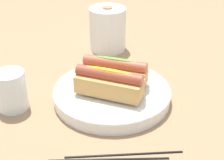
{
  "coord_description": "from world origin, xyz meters",
  "views": [
    {
      "loc": [
        -0.03,
        -0.64,
        0.42
      ],
      "look_at": [
        -0.02,
        -0.01,
        0.05
      ],
      "focal_mm": 51.33,
      "sensor_mm": 36.0,
      "label": 1
    }
  ],
  "objects_px": {
    "hotdog_back": "(115,71)",
    "chopstick_near": "(125,154)",
    "paper_towel_roll": "(108,29)",
    "hotdog_front": "(109,83)",
    "chopstick_far": "(109,159)",
    "water_glass": "(11,92)",
    "serving_bowl": "(112,93)"
  },
  "relations": [
    {
      "from": "hotdog_back",
      "to": "paper_towel_roll",
      "type": "xyz_separation_m",
      "value": [
        -0.01,
        0.26,
        0.01
      ]
    },
    {
      "from": "hotdog_front",
      "to": "hotdog_back",
      "type": "xyz_separation_m",
      "value": [
        0.01,
        0.05,
        0.0
      ]
    },
    {
      "from": "hotdog_back",
      "to": "chopstick_near",
      "type": "xyz_separation_m",
      "value": [
        0.01,
        -0.21,
        -0.06
      ]
    },
    {
      "from": "water_glass",
      "to": "chopstick_far",
      "type": "bearing_deg",
      "value": -38.72
    },
    {
      "from": "hotdog_back",
      "to": "hotdog_front",
      "type": "bearing_deg",
      "value": -104.97
    },
    {
      "from": "serving_bowl",
      "to": "water_glass",
      "type": "xyz_separation_m",
      "value": [
        -0.22,
        -0.03,
        0.02
      ]
    },
    {
      "from": "chopstick_near",
      "to": "paper_towel_roll",
      "type": "bearing_deg",
      "value": 90.55
    },
    {
      "from": "paper_towel_roll",
      "to": "chopstick_far",
      "type": "xyz_separation_m",
      "value": [
        -0.0,
        -0.49,
        -0.06
      ]
    },
    {
      "from": "hotdog_back",
      "to": "chopstick_near",
      "type": "height_order",
      "value": "hotdog_back"
    },
    {
      "from": "hotdog_back",
      "to": "paper_towel_roll",
      "type": "height_order",
      "value": "paper_towel_roll"
    },
    {
      "from": "serving_bowl",
      "to": "chopstick_near",
      "type": "height_order",
      "value": "serving_bowl"
    },
    {
      "from": "chopstick_far",
      "to": "paper_towel_roll",
      "type": "bearing_deg",
      "value": 89.34
    },
    {
      "from": "hotdog_front",
      "to": "paper_towel_roll",
      "type": "xyz_separation_m",
      "value": [
        -0.0,
        0.31,
        0.01
      ]
    },
    {
      "from": "hotdog_front",
      "to": "water_glass",
      "type": "distance_m",
      "value": 0.22
    },
    {
      "from": "serving_bowl",
      "to": "hotdog_back",
      "type": "height_order",
      "value": "hotdog_back"
    },
    {
      "from": "water_glass",
      "to": "chopstick_far",
      "type": "xyz_separation_m",
      "value": [
        0.21,
        -0.17,
        -0.04
      ]
    },
    {
      "from": "hotdog_back",
      "to": "chopstick_far",
      "type": "height_order",
      "value": "hotdog_back"
    },
    {
      "from": "serving_bowl",
      "to": "paper_towel_roll",
      "type": "height_order",
      "value": "paper_towel_roll"
    },
    {
      "from": "hotdog_front",
      "to": "hotdog_back",
      "type": "distance_m",
      "value": 0.05
    },
    {
      "from": "paper_towel_roll",
      "to": "water_glass",
      "type": "bearing_deg",
      "value": -124.2
    },
    {
      "from": "water_glass",
      "to": "chopstick_far",
      "type": "relative_size",
      "value": 0.41
    },
    {
      "from": "chopstick_near",
      "to": "hotdog_back",
      "type": "bearing_deg",
      "value": 90.69
    },
    {
      "from": "hotdog_front",
      "to": "serving_bowl",
      "type": "bearing_deg",
      "value": 75.03
    },
    {
      "from": "hotdog_front",
      "to": "water_glass",
      "type": "xyz_separation_m",
      "value": [
        -0.22,
        -0.0,
        -0.02
      ]
    },
    {
      "from": "hotdog_front",
      "to": "water_glass",
      "type": "bearing_deg",
      "value": -179.19
    },
    {
      "from": "hotdog_back",
      "to": "paper_towel_roll",
      "type": "bearing_deg",
      "value": 93.18
    },
    {
      "from": "water_glass",
      "to": "paper_towel_roll",
      "type": "height_order",
      "value": "paper_towel_roll"
    },
    {
      "from": "paper_towel_roll",
      "to": "chopstick_far",
      "type": "relative_size",
      "value": 0.61
    },
    {
      "from": "hotdog_back",
      "to": "chopstick_far",
      "type": "distance_m",
      "value": 0.23
    },
    {
      "from": "hotdog_front",
      "to": "chopstick_far",
      "type": "distance_m",
      "value": 0.18
    },
    {
      "from": "water_glass",
      "to": "paper_towel_roll",
      "type": "bearing_deg",
      "value": 55.8
    },
    {
      "from": "hotdog_front",
      "to": "chopstick_near",
      "type": "relative_size",
      "value": 0.72
    }
  ]
}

